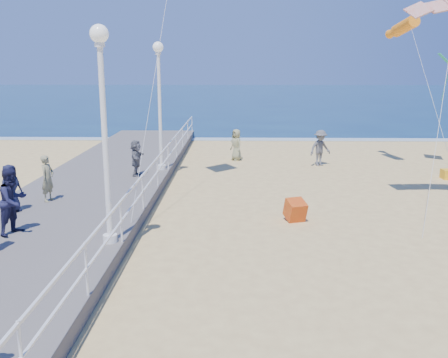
{
  "coord_description": "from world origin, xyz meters",
  "views": [
    {
      "loc": [
        -2.18,
        -11.93,
        4.8
      ],
      "look_at": [
        -2.5,
        2.0,
        1.6
      ],
      "focal_mm": 40.0,
      "sensor_mm": 36.0,
      "label": 1
    }
  ],
  "objects_px": {
    "spectator_6": "(48,178)",
    "beach_walker_a": "(320,148)",
    "beach_walker_c": "(236,145)",
    "box_kite": "(295,212)",
    "lamp_post_mid": "(103,113)",
    "spectator_4": "(11,188)",
    "spectator_7": "(13,201)",
    "spectator_5": "(136,158)",
    "lamp_post_far": "(159,93)"
  },
  "relations": [
    {
      "from": "spectator_6",
      "to": "beach_walker_a",
      "type": "height_order",
      "value": "spectator_6"
    },
    {
      "from": "beach_walker_a",
      "to": "beach_walker_c",
      "type": "xyz_separation_m",
      "value": [
        -4.06,
        1.34,
        -0.07
      ]
    },
    {
      "from": "box_kite",
      "to": "spectator_6",
      "type": "bearing_deg",
      "value": 155.52
    },
    {
      "from": "beach_walker_a",
      "to": "box_kite",
      "type": "xyz_separation_m",
      "value": [
        -2.22,
        -8.89,
        -0.57
      ]
    },
    {
      "from": "lamp_post_mid",
      "to": "spectator_4",
      "type": "xyz_separation_m",
      "value": [
        -3.65,
        2.61,
        -2.52
      ]
    },
    {
      "from": "spectator_4",
      "to": "spectator_7",
      "type": "height_order",
      "value": "spectator_7"
    },
    {
      "from": "spectator_6",
      "to": "beach_walker_c",
      "type": "height_order",
      "value": "spectator_6"
    },
    {
      "from": "spectator_5",
      "to": "spectator_6",
      "type": "bearing_deg",
      "value": 150.03
    },
    {
      "from": "spectator_4",
      "to": "lamp_post_mid",
      "type": "bearing_deg",
      "value": -93.08
    },
    {
      "from": "spectator_7",
      "to": "beach_walker_a",
      "type": "height_order",
      "value": "spectator_7"
    },
    {
      "from": "spectator_5",
      "to": "spectator_6",
      "type": "distance_m",
      "value": 4.46
    },
    {
      "from": "spectator_6",
      "to": "beach_walker_a",
      "type": "relative_size",
      "value": 0.88
    },
    {
      "from": "spectator_4",
      "to": "beach_walker_a",
      "type": "height_order",
      "value": "spectator_4"
    },
    {
      "from": "spectator_5",
      "to": "beach_walker_a",
      "type": "distance_m",
      "value": 9.14
    },
    {
      "from": "spectator_5",
      "to": "box_kite",
      "type": "height_order",
      "value": "spectator_5"
    },
    {
      "from": "box_kite",
      "to": "beach_walker_a",
      "type": "bearing_deg",
      "value": 56.91
    },
    {
      "from": "spectator_4",
      "to": "box_kite",
      "type": "bearing_deg",
      "value": -54.35
    },
    {
      "from": "lamp_post_far",
      "to": "beach_walker_c",
      "type": "relative_size",
      "value": 3.32
    },
    {
      "from": "spectator_7",
      "to": "beach_walker_a",
      "type": "bearing_deg",
      "value": -20.54
    },
    {
      "from": "lamp_post_far",
      "to": "spectator_6",
      "type": "relative_size",
      "value": 3.48
    },
    {
      "from": "spectator_4",
      "to": "spectator_7",
      "type": "bearing_deg",
      "value": -121.76
    },
    {
      "from": "lamp_post_mid",
      "to": "beach_walker_a",
      "type": "relative_size",
      "value": 3.05
    },
    {
      "from": "spectator_7",
      "to": "beach_walker_c",
      "type": "height_order",
      "value": "spectator_7"
    },
    {
      "from": "spectator_4",
      "to": "beach_walker_c",
      "type": "distance_m",
      "value": 12.73
    },
    {
      "from": "spectator_6",
      "to": "beach_walker_a",
      "type": "distance_m",
      "value": 13.09
    },
    {
      "from": "lamp_post_far",
      "to": "beach_walker_c",
      "type": "height_order",
      "value": "lamp_post_far"
    },
    {
      "from": "spectator_4",
      "to": "spectator_5",
      "type": "distance_m",
      "value": 5.88
    },
    {
      "from": "lamp_post_far",
      "to": "beach_walker_c",
      "type": "bearing_deg",
      "value": 53.25
    },
    {
      "from": "beach_walker_c",
      "to": "spectator_6",
      "type": "bearing_deg",
      "value": -66.15
    },
    {
      "from": "spectator_7",
      "to": "box_kite",
      "type": "bearing_deg",
      "value": -51.55
    },
    {
      "from": "spectator_6",
      "to": "box_kite",
      "type": "distance_m",
      "value": 8.12
    },
    {
      "from": "lamp_post_mid",
      "to": "beach_walker_c",
      "type": "bearing_deg",
      "value": 76.39
    },
    {
      "from": "beach_walker_c",
      "to": "spectator_4",
      "type": "bearing_deg",
      "value": -65.57
    },
    {
      "from": "lamp_post_far",
      "to": "spectator_7",
      "type": "relative_size",
      "value": 2.97
    },
    {
      "from": "lamp_post_mid",
      "to": "spectator_5",
      "type": "relative_size",
      "value": 3.64
    },
    {
      "from": "spectator_7",
      "to": "beach_walker_a",
      "type": "relative_size",
      "value": 1.03
    },
    {
      "from": "spectator_5",
      "to": "spectator_4",
      "type": "bearing_deg",
      "value": 150.22
    },
    {
      "from": "lamp_post_far",
      "to": "spectator_4",
      "type": "relative_size",
      "value": 3.6
    },
    {
      "from": "spectator_5",
      "to": "beach_walker_a",
      "type": "relative_size",
      "value": 0.84
    },
    {
      "from": "lamp_post_far",
      "to": "beach_walker_c",
      "type": "distance_m",
      "value": 6.1
    },
    {
      "from": "lamp_post_mid",
      "to": "beach_walker_c",
      "type": "xyz_separation_m",
      "value": [
        3.22,
        13.32,
        -2.86
      ]
    },
    {
      "from": "spectator_4",
      "to": "beach_walker_a",
      "type": "relative_size",
      "value": 0.85
    },
    {
      "from": "spectator_4",
      "to": "beach_walker_c",
      "type": "bearing_deg",
      "value": -0.23
    },
    {
      "from": "lamp_post_far",
      "to": "spectator_7",
      "type": "height_order",
      "value": "lamp_post_far"
    },
    {
      "from": "box_kite",
      "to": "spectator_5",
      "type": "bearing_deg",
      "value": 122.52
    },
    {
      "from": "lamp_post_mid",
      "to": "beach_walker_a",
      "type": "distance_m",
      "value": 14.29
    },
    {
      "from": "spectator_4",
      "to": "spectator_6",
      "type": "relative_size",
      "value": 0.96
    },
    {
      "from": "beach_walker_c",
      "to": "box_kite",
      "type": "xyz_separation_m",
      "value": [
        1.83,
        -10.23,
        -0.5
      ]
    },
    {
      "from": "spectator_4",
      "to": "spectator_5",
      "type": "bearing_deg",
      "value": 3.79
    },
    {
      "from": "spectator_5",
      "to": "box_kite",
      "type": "distance_m",
      "value": 7.56
    }
  ]
}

